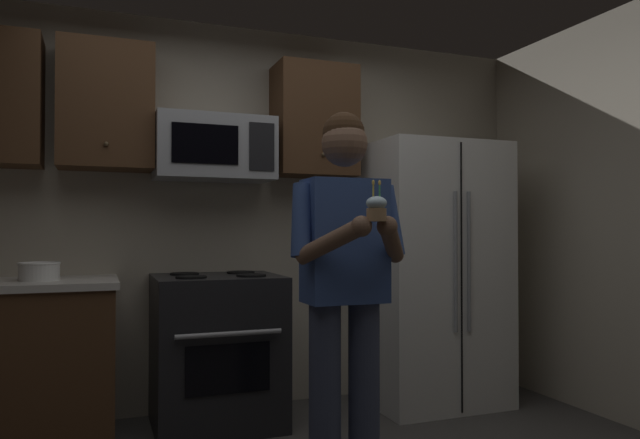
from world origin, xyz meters
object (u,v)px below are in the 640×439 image
object	(u,v)px
oven_range	(217,350)
microwave	(214,149)
person	(346,274)
cupcake	(376,208)
refrigerator	(432,273)
bowl_large_white	(39,271)

from	to	relation	value
oven_range	microwave	world-z (taller)	microwave
oven_range	person	distance (m)	1.27
microwave	cupcake	world-z (taller)	microwave
refrigerator	oven_range	bearing A→B (deg)	178.50
microwave	refrigerator	xyz separation A→B (m)	(1.50, -0.16, -0.82)
oven_range	cupcake	bearing A→B (deg)	-74.19
microwave	person	world-z (taller)	microwave
cupcake	oven_range	bearing A→B (deg)	105.81
microwave	oven_range	bearing A→B (deg)	-90.02
oven_range	bowl_large_white	world-z (taller)	bowl_large_white
person	microwave	bearing A→B (deg)	108.40
refrigerator	cupcake	world-z (taller)	refrigerator
oven_range	person	world-z (taller)	person
person	cupcake	size ratio (longest dim) A/B	10.13
refrigerator	bowl_large_white	xyz separation A→B (m)	(-2.50, 0.03, 0.07)
oven_range	microwave	xyz separation A→B (m)	(0.00, 0.12, 1.26)
microwave	cupcake	size ratio (longest dim) A/B	4.26
bowl_large_white	person	bearing A→B (deg)	-37.54
microwave	cupcake	bearing A→B (deg)	-75.37
microwave	refrigerator	distance (m)	1.72
oven_range	bowl_large_white	bearing A→B (deg)	-179.64
person	refrigerator	bearing A→B (deg)	43.33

